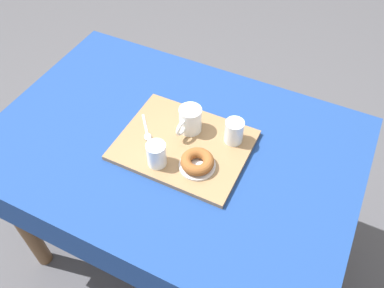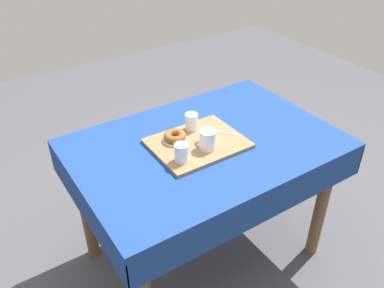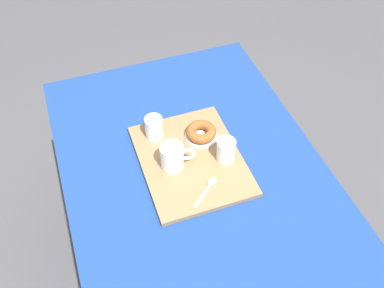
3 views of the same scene
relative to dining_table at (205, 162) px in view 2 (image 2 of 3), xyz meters
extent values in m
plane|color=#47474C|center=(0.00, 0.00, -0.63)|extent=(6.00, 6.00, 0.00)
cube|color=navy|center=(0.00, 0.00, 0.10)|extent=(1.23, 0.84, 0.03)
cube|color=navy|center=(0.00, -0.42, 0.01)|extent=(1.23, 0.01, 0.14)
cube|color=navy|center=(0.00, 0.42, 0.01)|extent=(1.23, 0.01, 0.14)
cube|color=navy|center=(-0.61, 0.00, 0.01)|extent=(0.01, 0.84, 0.14)
cube|color=navy|center=(0.61, 0.00, 0.01)|extent=(0.01, 0.84, 0.14)
cylinder|color=brown|center=(0.52, -0.33, -0.28)|extent=(0.06, 0.06, 0.72)
cylinder|color=brown|center=(-0.52, 0.33, -0.28)|extent=(0.06, 0.06, 0.72)
cylinder|color=brown|center=(0.52, 0.33, -0.28)|extent=(0.06, 0.06, 0.72)
cube|color=olive|center=(-0.04, 0.00, 0.12)|extent=(0.42, 0.33, 0.02)
cylinder|color=white|center=(-0.04, -0.07, 0.18)|extent=(0.07, 0.07, 0.09)
cylinder|color=#B27523|center=(-0.04, -0.07, 0.17)|extent=(0.06, 0.06, 0.06)
torus|color=white|center=(-0.03, -0.02, 0.18)|extent=(0.02, 0.05, 0.05)
cylinder|color=white|center=(-0.01, 0.11, 0.17)|extent=(0.06, 0.06, 0.08)
cylinder|color=silver|center=(-0.01, 0.11, 0.16)|extent=(0.05, 0.05, 0.06)
cylinder|color=white|center=(-0.18, -0.08, 0.17)|extent=(0.06, 0.06, 0.08)
cylinder|color=silver|center=(-0.18, -0.08, 0.16)|extent=(0.05, 0.05, 0.06)
cylinder|color=silver|center=(-0.12, 0.07, 0.13)|extent=(0.11, 0.11, 0.01)
torus|color=brown|center=(-0.12, 0.07, 0.16)|extent=(0.10, 0.10, 0.03)
cube|color=silver|center=(0.11, -0.02, 0.13)|extent=(0.07, 0.08, 0.00)
ellipsoid|color=silver|center=(0.07, 0.03, 0.14)|extent=(0.04, 0.04, 0.01)
camera|label=1|loc=(-0.44, 0.75, 1.11)|focal=37.19mm
camera|label=2|loc=(-0.91, -1.27, 1.14)|focal=37.47mm
camera|label=3|loc=(0.82, -0.30, 1.24)|focal=40.59mm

